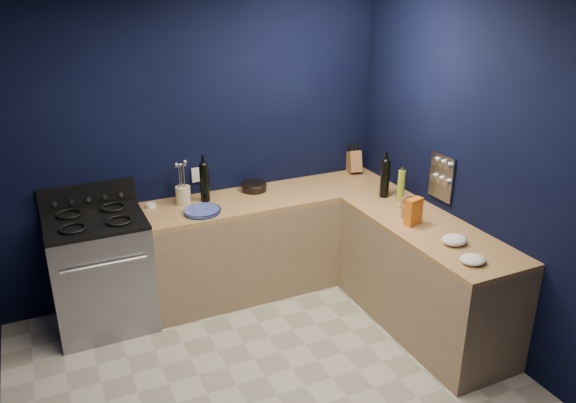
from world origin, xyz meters
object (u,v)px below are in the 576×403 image
utensil_crock (183,195)px  crouton_bag (414,212)px  gas_range (102,274)px  plate_stack (202,211)px  knife_block (353,162)px

utensil_crock → crouton_bag: (1.52, -1.18, 0.03)m
gas_range → plate_stack: size_ratio=3.15×
plate_stack → knife_block: 1.73m
utensil_crock → crouton_bag: bearing=-37.7°
plate_stack → knife_block: bearing=13.0°
plate_stack → crouton_bag: (1.44, -0.91, 0.09)m
plate_stack → knife_block: (1.68, 0.39, 0.09)m
utensil_crock → knife_block: (1.76, 0.12, 0.03)m
plate_stack → utensil_crock: utensil_crock is taller
crouton_bag → knife_block: bearing=64.4°
plate_stack → crouton_bag: bearing=-32.3°
gas_range → crouton_bag: (2.27, -1.04, 0.55)m
knife_block → crouton_bag: size_ratio=0.98×
gas_range → plate_stack: bearing=-8.9°
plate_stack → utensil_crock: size_ratio=1.85×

